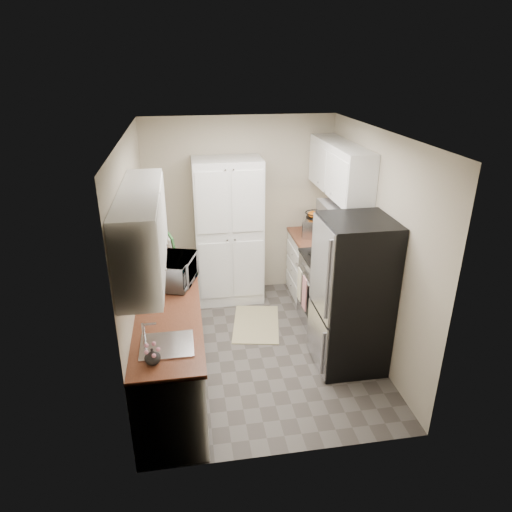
{
  "coord_description": "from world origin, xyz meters",
  "views": [
    {
      "loc": [
        -0.76,
        -4.48,
        3.17
      ],
      "look_at": [
        -0.01,
        0.15,
        1.13
      ],
      "focal_mm": 32.0,
      "sensor_mm": 36.0,
      "label": 1
    }
  ],
  "objects": [
    {
      "name": "fruit_basket",
      "position": [
        0.98,
        1.25,
        1.23
      ],
      "size": [
        0.33,
        0.33,
        0.11
      ],
      "primitive_type": null,
      "rotation": [
        0.0,
        0.0,
        0.3
      ],
      "color": "orange",
      "rests_on": "toaster_oven"
    },
    {
      "name": "room_shell",
      "position": [
        -0.02,
        -0.01,
        1.63
      ],
      "size": [
        2.64,
        3.24,
        2.52
      ],
      "color": "beige",
      "rests_on": "ground"
    },
    {
      "name": "electric_range",
      "position": [
        0.97,
        0.39,
        0.48
      ],
      "size": [
        0.71,
        0.78,
        1.13
      ],
      "color": "#B7B7BC",
      "rests_on": "ground"
    },
    {
      "name": "kitchen_mat",
      "position": [
        0.05,
        0.52,
        0.01
      ],
      "size": [
        0.73,
        1.01,
        0.01
      ],
      "primitive_type": "cube",
      "rotation": [
        0.0,
        0.0,
        -0.19
      ],
      "color": "#C2B684",
      "rests_on": "ground"
    },
    {
      "name": "wine_bottle",
      "position": [
        -1.14,
        0.41,
        1.07
      ],
      "size": [
        0.08,
        0.08,
        0.3
      ],
      "primitive_type": "cylinder",
      "color": "black",
      "rests_on": "countertop_left"
    },
    {
      "name": "pantry_cabinet",
      "position": [
        -0.2,
        1.32,
        1.0
      ],
      "size": [
        0.9,
        0.55,
        2.0
      ],
      "primitive_type": "cube",
      "color": "white",
      "rests_on": "ground"
    },
    {
      "name": "ground",
      "position": [
        0.0,
        0.0,
        0.0
      ],
      "size": [
        3.2,
        3.2,
        0.0
      ],
      "primitive_type": "plane",
      "color": "#56514C",
      "rests_on": "ground"
    },
    {
      "name": "toaster_oven",
      "position": [
        1.0,
        1.24,
        1.04
      ],
      "size": [
        0.46,
        0.52,
        0.25
      ],
      "primitive_type": "cube",
      "rotation": [
        0.0,
        0.0,
        -0.33
      ],
      "color": "#B2B2B7",
      "rests_on": "countertop_right"
    },
    {
      "name": "microwave",
      "position": [
        -0.91,
        0.03,
        1.07
      ],
      "size": [
        0.51,
        0.63,
        0.3
      ],
      "primitive_type": "imported",
      "rotation": [
        0.0,
        0.0,
        1.26
      ],
      "color": "#A2A2A6",
      "rests_on": "countertop_left"
    },
    {
      "name": "cutting_board",
      "position": [
        -0.94,
        0.7,
        1.08
      ],
      "size": [
        0.08,
        0.25,
        0.32
      ],
      "primitive_type": "cube",
      "rotation": [
        0.0,
        0.0,
        0.22
      ],
      "color": "#3A8F42",
      "rests_on": "countertop_left"
    },
    {
      "name": "base_cabinet_right",
      "position": [
        0.99,
        1.19,
        0.44
      ],
      "size": [
        0.6,
        0.8,
        0.88
      ],
      "primitive_type": "cube",
      "color": "white",
      "rests_on": "ground"
    },
    {
      "name": "base_cabinet_left",
      "position": [
        -0.99,
        -0.43,
        0.44
      ],
      "size": [
        0.6,
        2.3,
        0.88
      ],
      "primitive_type": "cube",
      "color": "white",
      "rests_on": "ground"
    },
    {
      "name": "countertop_left",
      "position": [
        -0.99,
        -0.43,
        0.9
      ],
      "size": [
        0.63,
        2.33,
        0.04
      ],
      "primitive_type": "cube",
      "color": "brown",
      "rests_on": "base_cabinet_left"
    },
    {
      "name": "countertop_right",
      "position": [
        0.99,
        1.19,
        0.9
      ],
      "size": [
        0.63,
        0.83,
        0.04
      ],
      "primitive_type": "cube",
      "color": "brown",
      "rests_on": "base_cabinet_right"
    },
    {
      "name": "flower_vase",
      "position": [
        -1.09,
        -1.37,
        0.99
      ],
      "size": [
        0.16,
        0.16,
        0.13
      ],
      "primitive_type": "imported",
      "rotation": [
        0.0,
        0.0,
        0.33
      ],
      "color": "silver",
      "rests_on": "countertop_left"
    },
    {
      "name": "refrigerator",
      "position": [
        0.94,
        -0.41,
        0.85
      ],
      "size": [
        0.7,
        0.72,
        1.7
      ],
      "primitive_type": "cube",
      "color": "#B7B7BC",
      "rests_on": "ground"
    }
  ]
}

